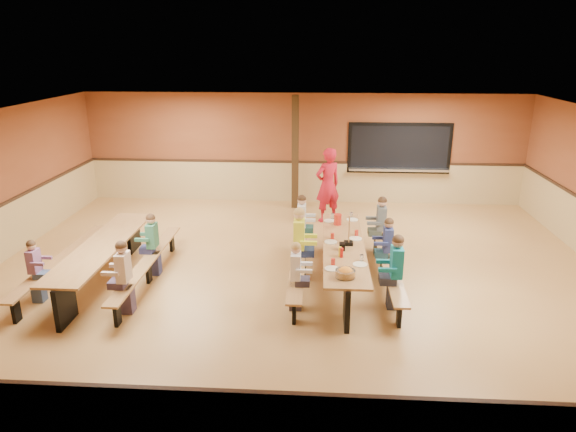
{
  "coord_description": "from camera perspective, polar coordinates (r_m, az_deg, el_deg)",
  "views": [
    {
      "loc": [
        0.45,
        -8.95,
        4.22
      ],
      "look_at": [
        -0.13,
        0.19,
        1.15
      ],
      "focal_mm": 32.0,
      "sensor_mm": 36.0,
      "label": 1
    }
  ],
  "objects": [
    {
      "name": "ground",
      "position": [
        9.9,
        0.66,
        -6.69
      ],
      "size": [
        12.0,
        12.0,
        0.0
      ],
      "primitive_type": "plane",
      "color": "#9D6E3B",
      "rests_on": "ground"
    },
    {
      "name": "room_envelope",
      "position": [
        9.63,
        0.67,
        -2.97
      ],
      "size": [
        12.04,
        10.04,
        3.02
      ],
      "color": "brown",
      "rests_on": "ground"
    },
    {
      "name": "kitchen_pass_through",
      "position": [
        14.34,
        12.26,
        7.13
      ],
      "size": [
        2.78,
        0.28,
        1.38
      ],
      "color": "black",
      "rests_on": "ground"
    },
    {
      "name": "structural_post",
      "position": [
        13.64,
        0.8,
        7.03
      ],
      "size": [
        0.18,
        0.18,
        3.0
      ],
      "primitive_type": "cube",
      "color": "black",
      "rests_on": "ground"
    },
    {
      "name": "cafeteria_table_main",
      "position": [
        9.54,
        6.16,
        -4.37
      ],
      "size": [
        1.91,
        3.7,
        0.74
      ],
      "color": "#996B3C",
      "rests_on": "ground"
    },
    {
      "name": "cafeteria_table_second",
      "position": [
        10.1,
        -19.83,
        -4.08
      ],
      "size": [
        1.91,
        3.7,
        0.74
      ],
      "color": "#996B3C",
      "rests_on": "ground"
    },
    {
      "name": "seated_child_white_left",
      "position": [
        8.5,
        0.87,
        -6.76
      ],
      "size": [
        0.35,
        0.29,
        1.17
      ],
      "primitive_type": null,
      "color": "white",
      "rests_on": "ground"
    },
    {
      "name": "seated_adult_yellow",
      "position": [
        9.63,
        1.24,
        -3.06
      ],
      "size": [
        0.44,
        0.36,
        1.35
      ],
      "primitive_type": null,
      "color": "yellow",
      "rests_on": "ground"
    },
    {
      "name": "seated_child_grey_left",
      "position": [
        10.84,
        1.52,
        -0.9
      ],
      "size": [
        0.38,
        0.31,
        1.23
      ],
      "primitive_type": null,
      "color": "silver",
      "rests_on": "ground"
    },
    {
      "name": "seated_child_teal_right",
      "position": [
        8.71,
        11.89,
        -6.17
      ],
      "size": [
        0.4,
        0.33,
        1.28
      ],
      "primitive_type": null,
      "color": "#127688",
      "rests_on": "ground"
    },
    {
      "name": "seated_child_navy_right",
      "position": [
        9.75,
        10.99,
        -3.65
      ],
      "size": [
        0.36,
        0.29,
        1.19
      ],
      "primitive_type": null,
      "color": "navy",
      "rests_on": "ground"
    },
    {
      "name": "seated_child_char_right",
      "position": [
        10.8,
        10.28,
        -1.19
      ],
      "size": [
        0.39,
        0.32,
        1.26
      ],
      "primitive_type": null,
      "color": "#4B5154",
      "rests_on": "ground"
    },
    {
      "name": "seated_child_purple_sec",
      "position": [
        9.75,
        -26.25,
        -5.57
      ],
      "size": [
        0.32,
        0.26,
        1.11
      ],
      "primitive_type": null,
      "color": "#7C4E75",
      "rests_on": "ground"
    },
    {
      "name": "seated_child_green_sec",
      "position": [
        10.09,
        -14.78,
        -3.13
      ],
      "size": [
        0.37,
        0.3,
        1.2
      ],
      "primitive_type": null,
      "color": "#337356",
      "rests_on": "ground"
    },
    {
      "name": "seated_child_tan_sec",
      "position": [
        8.8,
        -17.73,
        -6.55
      ],
      "size": [
        0.38,
        0.31,
        1.24
      ],
      "primitive_type": null,
      "color": "beige",
      "rests_on": "ground"
    },
    {
      "name": "standing_woman",
      "position": [
        12.7,
        4.43,
        3.45
      ],
      "size": [
        0.81,
        0.73,
        1.86
      ],
      "primitive_type": "imported",
      "rotation": [
        0.0,
        0.0,
        3.69
      ],
      "color": "red",
      "rests_on": "ground"
    },
    {
      "name": "punch_pitcher",
      "position": [
        10.44,
        5.55,
        -0.38
      ],
      "size": [
        0.16,
        0.16,
        0.22
      ],
      "primitive_type": "cylinder",
      "color": "red",
      "rests_on": "cafeteria_table_main"
    },
    {
      "name": "chip_bowl",
      "position": [
        8.15,
        6.4,
        -6.28
      ],
      "size": [
        0.32,
        0.32,
        0.15
      ],
      "primitive_type": null,
      "color": "#FFAC28",
      "rests_on": "cafeteria_table_main"
    },
    {
      "name": "napkin_dispenser",
      "position": [
        9.19,
        6.03,
        -3.39
      ],
      "size": [
        0.1,
        0.14,
        0.13
      ],
      "primitive_type": "cube",
      "color": "black",
      "rests_on": "cafeteria_table_main"
    },
    {
      "name": "condiment_mustard",
      "position": [
        8.91,
        5.81,
        -3.96
      ],
      "size": [
        0.06,
        0.06,
        0.17
      ],
      "primitive_type": "cylinder",
      "color": "yellow",
      "rests_on": "cafeteria_table_main"
    },
    {
      "name": "condiment_ketchup",
      "position": [
        8.87,
        5.98,
        -4.08
      ],
      "size": [
        0.06,
        0.06,
        0.17
      ],
      "primitive_type": "cylinder",
      "color": "#B2140F",
      "rests_on": "cafeteria_table_main"
    },
    {
      "name": "table_paddle",
      "position": [
        9.41,
        6.76,
        -2.41
      ],
      "size": [
        0.16,
        0.16,
        0.56
      ],
      "color": "black",
      "rests_on": "cafeteria_table_main"
    },
    {
      "name": "place_settings",
      "position": [
        9.44,
        6.21,
        -2.86
      ],
      "size": [
        0.65,
        3.3,
        0.11
      ],
      "primitive_type": null,
      "color": "beige",
      "rests_on": "cafeteria_table_main"
    }
  ]
}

